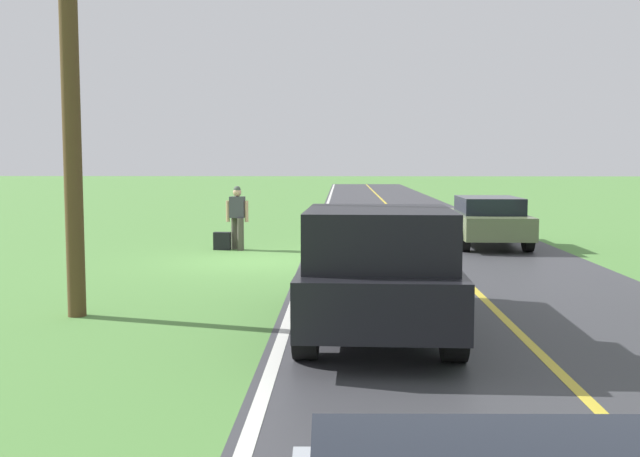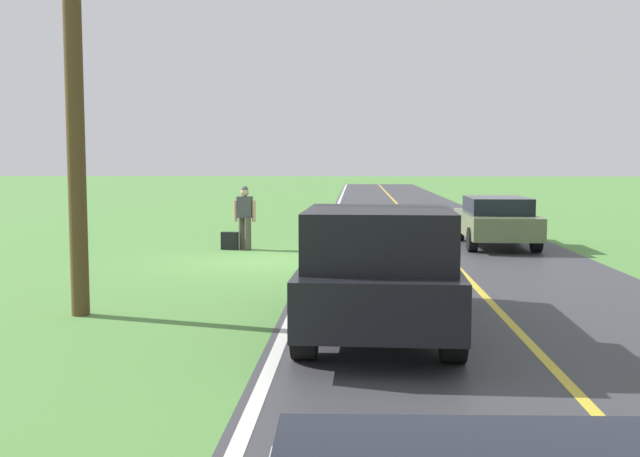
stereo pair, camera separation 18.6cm
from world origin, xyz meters
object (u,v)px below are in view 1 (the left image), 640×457
Objects in this scene: sedan_near_oncoming at (488,220)px; utility_pole_roadside at (69,26)px; pickup_truck_passing at (378,265)px; hitchhiker_walking at (238,214)px; suitcase_carried at (222,241)px.

sedan_near_oncoming is 0.49× the size of utility_pole_roadside.
pickup_truck_passing is 11.52m from sedan_near_oncoming.
sedan_near_oncoming is 13.46m from utility_pole_roadside.
hitchhiker_walking is 7.10m from sedan_near_oncoming.
pickup_truck_passing is at bearing 167.59° from utility_pole_roadside.
hitchhiker_walking is at bearing 100.86° from suitcase_carried.
pickup_truck_passing reaches higher than suitcase_carried.
suitcase_carried is at bearing -95.73° from utility_pole_roadside.
hitchhiker_walking is 10.38m from pickup_truck_passing.
utility_pole_roadside reaches higher than hitchhiker_walking.
sedan_near_oncoming is at bearing 103.54° from suitcase_carried.
hitchhiker_walking reaches higher than sedan_near_oncoming.
suitcase_carried is 0.11× the size of sedan_near_oncoming.
hitchhiker_walking is 9.56m from utility_pole_roadside.
suitcase_carried is at bearing 8.75° from sedan_near_oncoming.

